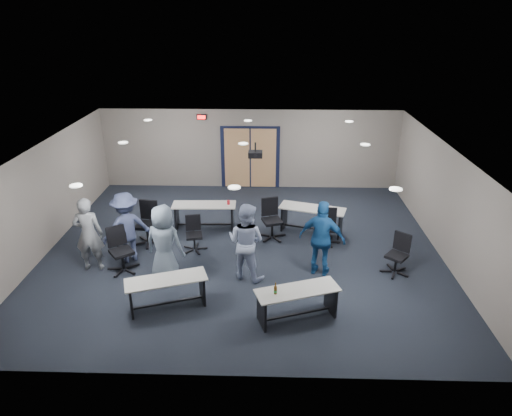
{
  "coord_description": "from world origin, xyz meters",
  "views": [
    {
      "loc": [
        0.65,
        -10.44,
        5.74
      ],
      "look_at": [
        0.34,
        -0.3,
        1.28
      ],
      "focal_mm": 32.0,
      "sensor_mm": 36.0,
      "label": 1
    }
  ],
  "objects_px": {
    "table_back_left": "(205,212)",
    "person_back": "(127,227)",
    "person_lightblue": "(246,241)",
    "table_front_left": "(167,288)",
    "chair_loose_right": "(397,255)",
    "chair_back_c": "(272,220)",
    "table_front_right": "(297,299)",
    "chair_loose_left": "(121,250)",
    "table_back_right": "(312,215)",
    "chair_back_d": "(329,227)",
    "chair_back_a": "(146,224)",
    "person_navy": "(322,239)",
    "chair_back_b": "(194,234)",
    "person_gray": "(89,234)",
    "person_plaid": "(164,244)"
  },
  "relations": [
    {
      "from": "table_back_left",
      "to": "person_lightblue",
      "type": "bearing_deg",
      "value": -64.73
    },
    {
      "from": "table_back_right",
      "to": "person_navy",
      "type": "distance_m",
      "value": 2.23
    },
    {
      "from": "table_front_left",
      "to": "table_back_right",
      "type": "distance_m",
      "value": 4.87
    },
    {
      "from": "table_back_left",
      "to": "chair_loose_left",
      "type": "xyz_separation_m",
      "value": [
        -1.63,
        -2.37,
        0.05
      ]
    },
    {
      "from": "table_back_right",
      "to": "chair_back_c",
      "type": "distance_m",
      "value": 1.17
    },
    {
      "from": "chair_back_a",
      "to": "person_back",
      "type": "relative_size",
      "value": 0.65
    },
    {
      "from": "chair_loose_left",
      "to": "person_lightblue",
      "type": "xyz_separation_m",
      "value": [
        2.94,
        -0.17,
        0.37
      ]
    },
    {
      "from": "chair_back_c",
      "to": "person_lightblue",
      "type": "xyz_separation_m",
      "value": [
        -0.6,
        -1.96,
        0.37
      ]
    },
    {
      "from": "table_front_left",
      "to": "chair_back_b",
      "type": "xyz_separation_m",
      "value": [
        0.19,
        2.43,
        0.0
      ]
    },
    {
      "from": "chair_back_d",
      "to": "person_lightblue",
      "type": "xyz_separation_m",
      "value": [
        -2.08,
        -1.71,
        0.44
      ]
    },
    {
      "from": "table_front_left",
      "to": "chair_loose_right",
      "type": "height_order",
      "value": "chair_loose_right"
    },
    {
      "from": "chair_loose_left",
      "to": "person_back",
      "type": "bearing_deg",
      "value": 50.56
    },
    {
      "from": "table_front_left",
      "to": "chair_back_a",
      "type": "height_order",
      "value": "chair_back_a"
    },
    {
      "from": "table_front_right",
      "to": "person_lightblue",
      "type": "bearing_deg",
      "value": 106.11
    },
    {
      "from": "table_front_left",
      "to": "table_front_right",
      "type": "bearing_deg",
      "value": -25.88
    },
    {
      "from": "chair_back_a",
      "to": "chair_loose_left",
      "type": "distance_m",
      "value": 1.4
    },
    {
      "from": "person_gray",
      "to": "person_back",
      "type": "height_order",
      "value": "person_gray"
    },
    {
      "from": "table_back_right",
      "to": "chair_back_c",
      "type": "relative_size",
      "value": 1.71
    },
    {
      "from": "person_gray",
      "to": "person_back",
      "type": "relative_size",
      "value": 1.03
    },
    {
      "from": "chair_back_c",
      "to": "chair_back_d",
      "type": "relative_size",
      "value": 1.16
    },
    {
      "from": "table_back_left",
      "to": "person_gray",
      "type": "distance_m",
      "value": 3.34
    },
    {
      "from": "chair_back_a",
      "to": "chair_back_d",
      "type": "relative_size",
      "value": 1.21
    },
    {
      "from": "chair_back_c",
      "to": "person_back",
      "type": "distance_m",
      "value": 3.76
    },
    {
      "from": "chair_loose_left",
      "to": "person_lightblue",
      "type": "bearing_deg",
      "value": -41.06
    },
    {
      "from": "table_back_left",
      "to": "person_back",
      "type": "bearing_deg",
      "value": -132.78
    },
    {
      "from": "table_front_left",
      "to": "chair_back_d",
      "type": "distance_m",
      "value": 4.69
    },
    {
      "from": "table_front_right",
      "to": "chair_loose_right",
      "type": "xyz_separation_m",
      "value": [
        2.41,
        1.79,
        0.02
      ]
    },
    {
      "from": "person_lightblue",
      "to": "table_back_left",
      "type": "bearing_deg",
      "value": -37.91
    },
    {
      "from": "table_back_right",
      "to": "chair_back_d",
      "type": "xyz_separation_m",
      "value": [
        0.39,
        -0.67,
        -0.02
      ]
    },
    {
      "from": "chair_back_d",
      "to": "table_front_right",
      "type": "bearing_deg",
      "value": -102.27
    },
    {
      "from": "table_front_left",
      "to": "person_gray",
      "type": "height_order",
      "value": "person_gray"
    },
    {
      "from": "table_front_left",
      "to": "chair_back_b",
      "type": "bearing_deg",
      "value": 66.43
    },
    {
      "from": "person_plaid",
      "to": "person_lightblue",
      "type": "distance_m",
      "value": 1.83
    },
    {
      "from": "table_front_right",
      "to": "chair_loose_right",
      "type": "relative_size",
      "value": 1.78
    },
    {
      "from": "person_navy",
      "to": "person_back",
      "type": "distance_m",
      "value": 4.68
    },
    {
      "from": "chair_back_d",
      "to": "chair_back_c",
      "type": "bearing_deg",
      "value": 175.16
    },
    {
      "from": "table_front_right",
      "to": "table_back_left",
      "type": "relative_size",
      "value": 0.98
    },
    {
      "from": "chair_back_a",
      "to": "chair_loose_right",
      "type": "xyz_separation_m",
      "value": [
        6.18,
        -1.3,
        -0.08
      ]
    },
    {
      "from": "table_front_left",
      "to": "person_navy",
      "type": "distance_m",
      "value": 3.63
    },
    {
      "from": "chair_back_a",
      "to": "person_lightblue",
      "type": "xyz_separation_m",
      "value": [
        2.69,
        -1.55,
        0.34
      ]
    },
    {
      "from": "person_back",
      "to": "chair_loose_left",
      "type": "bearing_deg",
      "value": 57.25
    },
    {
      "from": "table_front_right",
      "to": "chair_back_c",
      "type": "relative_size",
      "value": 1.6
    },
    {
      "from": "table_back_left",
      "to": "chair_loose_left",
      "type": "bearing_deg",
      "value": -126.39
    },
    {
      "from": "chair_back_d",
      "to": "chair_loose_left",
      "type": "xyz_separation_m",
      "value": [
        -5.02,
        -1.53,
        0.07
      ]
    },
    {
      "from": "person_gray",
      "to": "person_navy",
      "type": "distance_m",
      "value": 5.42
    },
    {
      "from": "chair_back_a",
      "to": "person_lightblue",
      "type": "bearing_deg",
      "value": -21.37
    },
    {
      "from": "chair_back_a",
      "to": "person_back",
      "type": "height_order",
      "value": "person_back"
    },
    {
      "from": "table_front_right",
      "to": "chair_back_c",
      "type": "distance_m",
      "value": 3.53
    },
    {
      "from": "table_back_left",
      "to": "person_lightblue",
      "type": "distance_m",
      "value": 2.89
    },
    {
      "from": "person_gray",
      "to": "chair_back_d",
      "type": "bearing_deg",
      "value": -171.11
    }
  ]
}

